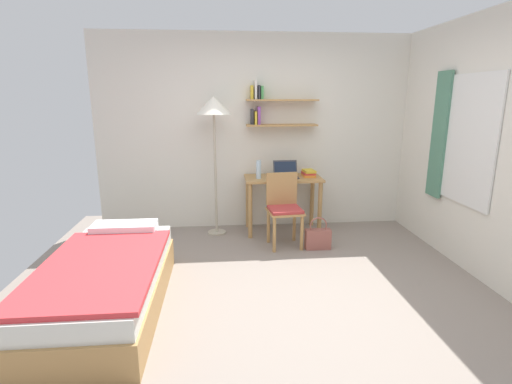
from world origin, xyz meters
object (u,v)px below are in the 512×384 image
(desk_chair, at_px, (284,206))
(water_bottle, at_px, (259,169))
(laptop, at_px, (286,173))
(desk, at_px, (283,188))
(handbag, at_px, (318,238))
(book_stack, at_px, (309,173))
(standing_lamp, at_px, (214,112))
(bed, at_px, (106,284))

(desk_chair, distance_m, water_bottle, 0.63)
(laptop, height_order, water_bottle, water_bottle)
(water_bottle, bearing_deg, desk, 10.56)
(water_bottle, bearing_deg, handbag, -42.57)
(laptop, height_order, book_stack, laptop)
(desk, relative_size, book_stack, 4.36)
(laptop, relative_size, book_stack, 1.40)
(desk_chair, distance_m, standing_lamp, 1.46)
(desk_chair, height_order, handbag, desk_chair)
(desk_chair, xyz_separation_m, handbag, (0.39, -0.18, -0.36))
(laptop, height_order, handbag, laptop)
(desk, height_order, book_stack, book_stack)
(standing_lamp, distance_m, laptop, 1.22)
(standing_lamp, bearing_deg, laptop, 0.74)
(desk_chair, distance_m, book_stack, 0.72)
(bed, distance_m, water_bottle, 2.41)
(bed, relative_size, desk, 1.87)
(desk_chair, height_order, water_bottle, water_bottle)
(water_bottle, bearing_deg, bed, -129.28)
(bed, height_order, desk_chair, desk_chair)
(water_bottle, xyz_separation_m, handbag, (0.66, -0.61, -0.74))
(bed, distance_m, standing_lamp, 2.47)
(desk, bearing_deg, bed, -134.09)
(standing_lamp, distance_m, book_stack, 1.48)
(book_stack, bearing_deg, standing_lamp, -178.36)
(desk, height_order, handbag, desk)
(book_stack, relative_size, handbag, 0.58)
(water_bottle, bearing_deg, desk_chair, -58.05)
(bed, bearing_deg, handbag, 29.25)
(bed, distance_m, desk, 2.61)
(standing_lamp, relative_size, handbag, 4.51)
(water_bottle, distance_m, handbag, 1.16)
(standing_lamp, relative_size, water_bottle, 7.50)
(bed, relative_size, handbag, 4.73)
(desk_chair, relative_size, book_stack, 3.85)
(standing_lamp, xyz_separation_m, water_bottle, (0.56, -0.05, -0.73))
(desk_chair, height_order, book_stack, desk_chair)
(bed, bearing_deg, standing_lamp, 63.73)
(desk, distance_m, standing_lamp, 1.34)
(laptop, bearing_deg, bed, -134.60)
(bed, height_order, book_stack, book_stack)
(standing_lamp, height_order, laptop, standing_lamp)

